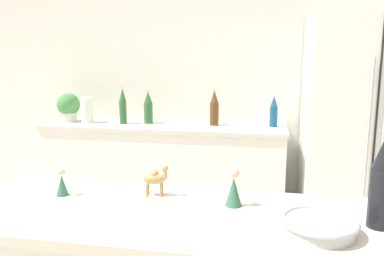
# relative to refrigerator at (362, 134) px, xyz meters

# --- Properties ---
(wall_back) EXTENTS (8.00, 0.06, 2.55)m
(wall_back) POSITION_rel_refrigerator_xyz_m (-1.26, 0.40, 0.37)
(wall_back) COLOR silver
(wall_back) RESTS_ON ground_plane
(back_counter) EXTENTS (2.12, 0.63, 0.93)m
(back_counter) POSITION_rel_refrigerator_xyz_m (-1.63, 0.07, -0.44)
(back_counter) COLOR silver
(back_counter) RESTS_ON ground_plane
(refrigerator) EXTENTS (0.88, 0.73, 1.81)m
(refrigerator) POSITION_rel_refrigerator_xyz_m (0.00, 0.00, 0.00)
(refrigerator) COLOR silver
(refrigerator) RESTS_ON ground_plane
(potted_plant) EXTENTS (0.21, 0.21, 0.26)m
(potted_plant) POSITION_rel_refrigerator_xyz_m (-2.54, 0.05, 0.16)
(potted_plant) COLOR silver
(potted_plant) RESTS_ON back_counter
(paper_towel_roll) EXTENTS (0.11, 0.11, 0.23)m
(paper_towel_roll) POSITION_rel_refrigerator_xyz_m (-2.34, 0.01, 0.13)
(paper_towel_roll) COLOR white
(paper_towel_roll) RESTS_ON back_counter
(back_bottle_0) EXTENTS (0.07, 0.07, 0.27)m
(back_bottle_0) POSITION_rel_refrigerator_xyz_m (-0.68, 0.10, 0.15)
(back_bottle_0) COLOR navy
(back_bottle_0) RESTS_ON back_counter
(back_bottle_1) EXTENTS (0.08, 0.08, 0.29)m
(back_bottle_1) POSITION_rel_refrigerator_xyz_m (-1.78, 0.08, 0.16)
(back_bottle_1) COLOR #2D6033
(back_bottle_1) RESTS_ON back_counter
(back_bottle_2) EXTENTS (0.08, 0.08, 0.31)m
(back_bottle_2) POSITION_rel_refrigerator_xyz_m (-1.19, 0.08, 0.17)
(back_bottle_2) COLOR brown
(back_bottle_2) RESTS_ON back_counter
(back_bottle_3) EXTENTS (0.06, 0.06, 0.33)m
(back_bottle_3) POSITION_rel_refrigerator_xyz_m (-2.00, 0.02, 0.17)
(back_bottle_3) COLOR #2D6033
(back_bottle_3) RESTS_ON back_counter
(wine_bottle) EXTENTS (0.08, 0.08, 0.31)m
(wine_bottle) POSITION_rel_refrigerator_xyz_m (-0.39, -1.87, 0.18)
(wine_bottle) COLOR black
(wine_bottle) RESTS_ON bar_counter
(fruit_bowl) EXTENTS (0.24, 0.24, 0.05)m
(fruit_bowl) POSITION_rel_refrigerator_xyz_m (-0.59, -1.96, 0.06)
(fruit_bowl) COLOR #B7BABF
(fruit_bowl) RESTS_ON bar_counter
(camel_figurine) EXTENTS (0.10, 0.05, 0.13)m
(camel_figurine) POSITION_rel_refrigerator_xyz_m (-1.19, -1.73, 0.10)
(camel_figurine) COLOR tan
(camel_figurine) RESTS_ON bar_counter
(wise_man_figurine_blue) EXTENTS (0.05, 0.05, 0.11)m
(wise_man_figurine_blue) POSITION_rel_refrigerator_xyz_m (-1.55, -1.80, 0.08)
(wise_man_figurine_blue) COLOR #33664C
(wise_man_figurine_blue) RESTS_ON bar_counter
(wise_man_figurine_crimson) EXTENTS (0.06, 0.06, 0.15)m
(wise_man_figurine_crimson) POSITION_rel_refrigerator_xyz_m (-0.87, -1.78, 0.09)
(wise_man_figurine_crimson) COLOR #33664C
(wise_man_figurine_crimson) RESTS_ON bar_counter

